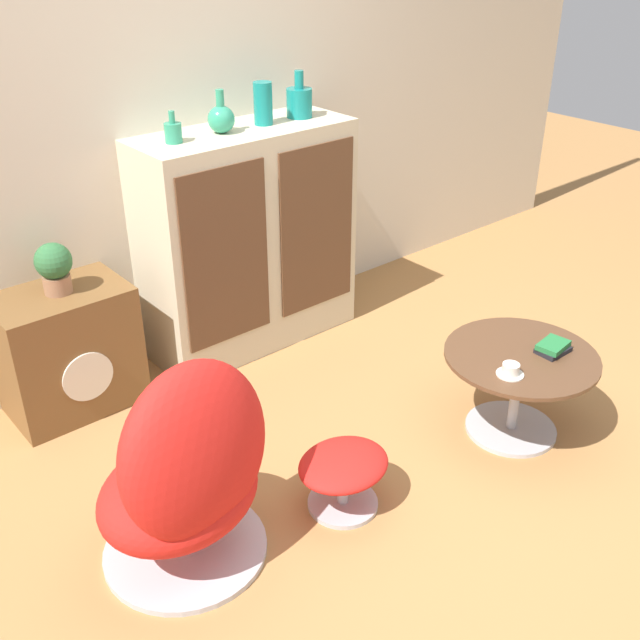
# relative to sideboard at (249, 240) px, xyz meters

# --- Properties ---
(ground_plane) EXTENTS (12.00, 12.00, 0.00)m
(ground_plane) POSITION_rel_sideboard_xyz_m (-0.31, -1.47, -0.58)
(ground_plane) COLOR #A87542
(wall_back) EXTENTS (6.40, 0.06, 2.60)m
(wall_back) POSITION_rel_sideboard_xyz_m (-0.31, 0.25, 0.72)
(wall_back) COLOR beige
(wall_back) RESTS_ON ground_plane
(sideboard) EXTENTS (1.12, 0.44, 1.15)m
(sideboard) POSITION_rel_sideboard_xyz_m (0.00, 0.00, 0.00)
(sideboard) COLOR beige
(sideboard) RESTS_ON ground_plane
(tv_console) EXTENTS (0.59, 0.39, 0.59)m
(tv_console) POSITION_rel_sideboard_xyz_m (-1.02, 0.02, -0.28)
(tv_console) COLOR brown
(tv_console) RESTS_ON ground_plane
(egg_chair) EXTENTS (0.71, 0.67, 0.85)m
(egg_chair) POSITION_rel_sideboard_xyz_m (-1.10, -1.18, -0.19)
(egg_chair) COLOR #B7B7BC
(egg_chair) RESTS_ON ground_plane
(ottoman) EXTENTS (0.37, 0.32, 0.25)m
(ottoman) POSITION_rel_sideboard_xyz_m (-0.51, -1.32, -0.40)
(ottoman) COLOR #B7B7BC
(ottoman) RESTS_ON ground_plane
(coffee_table) EXTENTS (0.66, 0.66, 0.40)m
(coffee_table) POSITION_rel_sideboard_xyz_m (0.39, -1.45, -0.30)
(coffee_table) COLOR #B7B7BC
(coffee_table) RESTS_ON ground_plane
(vase_leftmost) EXTENTS (0.08, 0.08, 0.14)m
(vase_leftmost) POSITION_rel_sideboard_xyz_m (-0.38, 0.00, 0.62)
(vase_leftmost) COLOR #2D8E6B
(vase_leftmost) RESTS_ON sideboard
(vase_inner_left) EXTENTS (0.13, 0.13, 0.20)m
(vase_inner_left) POSITION_rel_sideboard_xyz_m (-0.12, 0.00, 0.64)
(vase_inner_left) COLOR #2D8E6B
(vase_inner_left) RESTS_ON sideboard
(vase_inner_right) EXTENTS (0.09, 0.09, 0.20)m
(vase_inner_right) POSITION_rel_sideboard_xyz_m (0.13, 0.00, 0.68)
(vase_inner_right) COLOR #147A75
(vase_inner_right) RESTS_ON sideboard
(vase_rightmost) EXTENTS (0.13, 0.13, 0.23)m
(vase_rightmost) POSITION_rel_sideboard_xyz_m (0.35, 0.00, 0.65)
(vase_rightmost) COLOR #147A75
(vase_rightmost) RESTS_ON sideboard
(potted_plant) EXTENTS (0.16, 0.16, 0.23)m
(potted_plant) POSITION_rel_sideboard_xyz_m (-1.01, 0.03, 0.14)
(potted_plant) COLOR #996B4C
(potted_plant) RESTS_ON tv_console
(teacup) EXTENTS (0.11, 0.11, 0.05)m
(teacup) POSITION_rel_sideboard_xyz_m (0.22, -1.51, -0.15)
(teacup) COLOR silver
(teacup) RESTS_ON coffee_table
(book_stack) EXTENTS (0.15, 0.12, 0.05)m
(book_stack) POSITION_rel_sideboard_xyz_m (0.51, -1.52, -0.15)
(book_stack) COLOR black
(book_stack) RESTS_ON coffee_table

